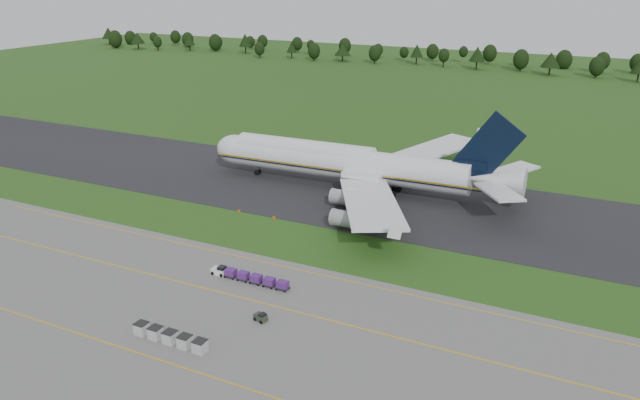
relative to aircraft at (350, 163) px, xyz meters
The scene contains 10 objects.
ground 31.89m from the aircraft, 85.41° to the right, with size 600.00×600.00×0.00m, color #244B16.
apron 65.55m from the aircraft, 87.80° to the right, with size 300.00×52.00×0.06m, color slate.
taxiway 7.11m from the aircraft, 52.32° to the right, with size 300.00×40.00×0.08m, color black.
apron_markings 58.57m from the aircraft, 87.53° to the right, with size 300.00×30.20×0.01m.
tree_line 188.84m from the aircraft, 90.13° to the left, with size 528.35×22.17×11.98m.
aircraft is the anchor object (origin of this frame).
baggage_train 48.72m from the aircraft, 85.65° to the right, with size 13.88×1.47×1.42m.
utility_cart 58.97m from the aircraft, 78.66° to the right, with size 2.02×1.52×0.99m.
uld_row 67.77m from the aircraft, 86.88° to the right, with size 11.27×1.67×1.65m.
edge_markers 26.35m from the aircraft, 112.76° to the right, with size 8.64×0.30×0.60m.
Camera 1 is at (49.88, -90.95, 46.16)m, focal length 35.00 mm.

